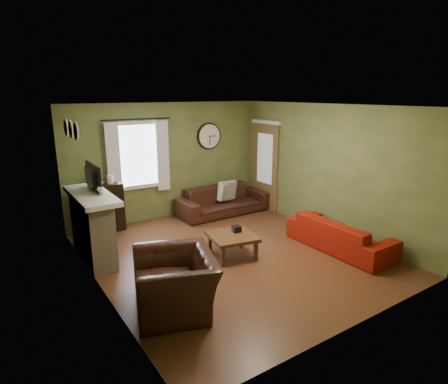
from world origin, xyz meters
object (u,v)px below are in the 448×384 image
bookshelf (102,208)px  sofa_red (340,234)px  sofa_brown (223,200)px  armchair (175,282)px  coffee_table (232,246)px

bookshelf → sofa_red: 4.73m
sofa_brown → armchair: armchair is taller
armchair → coffee_table: (1.57, 0.94, -0.18)m
bookshelf → sofa_red: bookshelf is taller
bookshelf → armchair: bearing=-90.4°
sofa_brown → armchair: size_ratio=1.87×
sofa_brown → coffee_table: size_ratio=2.87×
bookshelf → armchair: size_ratio=0.86×
bookshelf → coffee_table: (1.54, -2.48, -0.30)m
sofa_red → coffee_table: (-1.83, 0.83, -0.09)m
bookshelf → sofa_brown: 2.77m
coffee_table → armchair: bearing=-149.2°
bookshelf → coffee_table: size_ratio=1.32×
bookshelf → armchair: bookshelf is taller
sofa_brown → coffee_table: sofa_brown is taller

